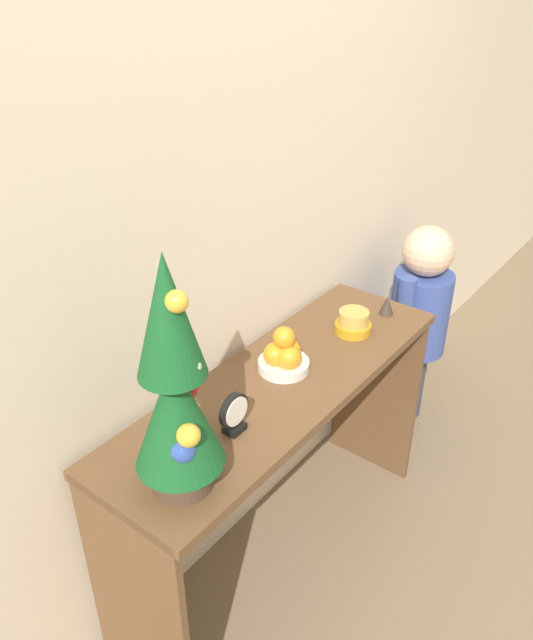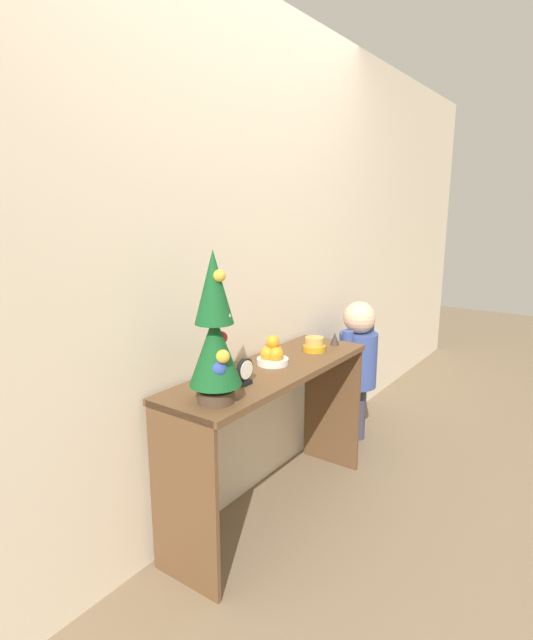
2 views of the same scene
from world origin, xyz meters
name	(u,v)px [view 2 (image 2 of 2)]	position (x,y,z in m)	size (l,w,h in m)	color
ground_plane	(305,524)	(0.00, 0.00, 0.00)	(12.00, 12.00, 0.00)	#7A664C
back_wall	(232,263)	(0.00, 0.43, 1.25)	(7.00, 0.05, 2.50)	beige
console_table	(272,401)	(0.00, 0.19, 0.59)	(1.26, 0.39, 0.77)	brown
mini_tree	(215,332)	(-0.48, 0.13, 1.05)	(0.21, 0.21, 0.60)	#4C3828
fruit_bowl	(273,354)	(0.04, 0.22, 0.82)	(0.15, 0.15, 0.15)	silver
singing_bowl	(314,345)	(0.36, 0.17, 0.80)	(0.12, 0.12, 0.08)	#B78419
desk_clock	(245,372)	(-0.26, 0.16, 0.83)	(0.10, 0.04, 0.12)	black
figurine	(335,339)	(0.53, 0.14, 0.80)	(0.05, 0.05, 0.07)	#382D23
child_figure	(358,358)	(0.96, 0.19, 0.57)	(0.38, 0.24, 0.94)	#38384C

